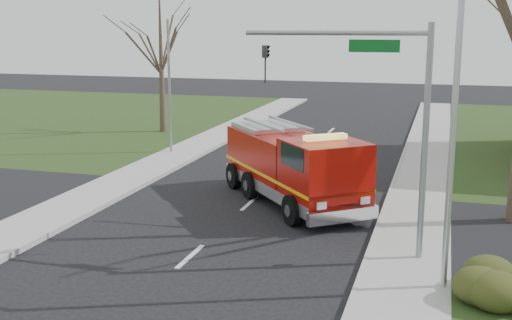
# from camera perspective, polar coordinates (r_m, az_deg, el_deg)

# --- Properties ---
(ground) EXTENTS (120.00, 120.00, 0.00)m
(ground) POSITION_cam_1_polar(r_m,az_deg,el_deg) (19.27, -5.88, -8.56)
(ground) COLOR black
(ground) RESTS_ON ground
(sidewalk_right) EXTENTS (2.40, 80.00, 0.15)m
(sidewalk_right) POSITION_cam_1_polar(r_m,az_deg,el_deg) (17.95, 13.06, -10.13)
(sidewalk_right) COLOR gray
(sidewalk_right) RESTS_ON ground
(sidewalk_left) EXTENTS (2.40, 80.00, 0.15)m
(sidewalk_left) POSITION_cam_1_polar(r_m,az_deg,el_deg) (22.25, -20.92, -6.27)
(sidewalk_left) COLOR gray
(sidewalk_left) RESTS_ON ground
(bare_tree_left) EXTENTS (4.50, 4.50, 9.00)m
(bare_tree_left) POSITION_cam_1_polar(r_m,az_deg,el_deg) (40.41, -8.48, 10.17)
(bare_tree_left) COLOR #362820
(bare_tree_left) RESTS_ON ground
(traffic_signal_mast) EXTENTS (5.29, 0.18, 6.80)m
(traffic_signal_mast) POSITION_cam_1_polar(r_m,az_deg,el_deg) (18.35, 10.95, 5.41)
(traffic_signal_mast) COLOR gray
(traffic_signal_mast) RESTS_ON ground
(streetlight_pole) EXTENTS (1.48, 0.16, 8.40)m
(streetlight_pole) POSITION_cam_1_polar(r_m,az_deg,el_deg) (16.30, 16.99, 3.75)
(streetlight_pole) COLOR #B7BABF
(streetlight_pole) RESTS_ON ground
(utility_pole_far) EXTENTS (0.14, 0.14, 7.00)m
(utility_pole_far) POSITION_cam_1_polar(r_m,az_deg,el_deg) (33.76, -7.70, 6.36)
(utility_pole_far) COLOR gray
(utility_pole_far) RESTS_ON ground
(fire_engine) EXTENTS (6.79, 7.47, 3.05)m
(fire_engine) POSITION_cam_1_polar(r_m,az_deg,el_deg) (24.40, 3.39, -0.73)
(fire_engine) COLOR #9D0D07
(fire_engine) RESTS_ON ground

